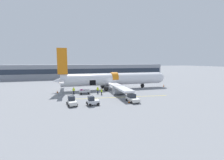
# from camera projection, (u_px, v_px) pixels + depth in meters

# --- Properties ---
(ground_plane) EXTENTS (500.00, 500.00, 0.00)m
(ground_plane) POSITION_uv_depth(u_px,v_px,m) (108.00, 92.00, 41.48)
(ground_plane) COLOR gray
(apron_marking_line) EXTENTS (23.02, 2.81, 0.01)m
(apron_marking_line) POSITION_uv_depth(u_px,v_px,m) (120.00, 97.00, 34.89)
(apron_marking_line) COLOR yellow
(apron_marking_line) RESTS_ON ground_plane
(terminal_strip) EXTENTS (79.76, 9.86, 6.83)m
(terminal_strip) POSITION_uv_depth(u_px,v_px,m) (89.00, 71.00, 78.80)
(terminal_strip) COLOR gray
(terminal_strip) RESTS_ON ground_plane
(airplane) EXTENTS (34.39, 30.32, 11.92)m
(airplane) POSITION_uv_depth(u_px,v_px,m) (113.00, 80.00, 45.00)
(airplane) COLOR silver
(airplane) RESTS_ON ground_plane
(baggage_tug_lead) EXTENTS (2.55, 2.04, 1.73)m
(baggage_tug_lead) POSITION_uv_depth(u_px,v_px,m) (93.00, 101.00, 28.38)
(baggage_tug_lead) COLOR silver
(baggage_tug_lead) RESTS_ON ground_plane
(baggage_tug_mid) EXTENTS (2.16, 3.40, 1.65)m
(baggage_tug_mid) POSITION_uv_depth(u_px,v_px,m) (72.00, 101.00, 28.44)
(baggage_tug_mid) COLOR silver
(baggage_tug_mid) RESTS_ON ground_plane
(baggage_tug_rear) EXTENTS (2.34, 3.44, 1.59)m
(baggage_tug_rear) POSITION_uv_depth(u_px,v_px,m) (132.00, 99.00, 30.76)
(baggage_tug_rear) COLOR silver
(baggage_tug_rear) RESTS_ON ground_plane
(baggage_cart_loading) EXTENTS (3.58, 2.24, 1.24)m
(baggage_cart_loading) POSITION_uv_depth(u_px,v_px,m) (85.00, 92.00, 38.43)
(baggage_cart_loading) COLOR #B7BABF
(baggage_cart_loading) RESTS_ON ground_plane
(ground_crew_loader_a) EXTENTS (0.49, 0.52, 1.58)m
(ground_crew_loader_a) POSITION_uv_depth(u_px,v_px,m) (102.00, 92.00, 37.23)
(ground_crew_loader_a) COLOR #2D2D33
(ground_crew_loader_a) RESTS_ON ground_plane
(ground_crew_loader_b) EXTENTS (0.61, 0.42, 1.75)m
(ground_crew_loader_b) POSITION_uv_depth(u_px,v_px,m) (74.00, 90.00, 38.30)
(ground_crew_loader_b) COLOR black
(ground_crew_loader_b) RESTS_ON ground_plane
(ground_crew_driver) EXTENTS (0.58, 0.58, 1.80)m
(ground_crew_driver) POSITION_uv_depth(u_px,v_px,m) (98.00, 90.00, 38.85)
(ground_crew_driver) COLOR #1E2338
(ground_crew_driver) RESTS_ON ground_plane
(safety_cone_nose) EXTENTS (0.52, 0.52, 0.78)m
(safety_cone_nose) POSITION_uv_depth(u_px,v_px,m) (164.00, 85.00, 49.91)
(safety_cone_nose) COLOR black
(safety_cone_nose) RESTS_ON ground_plane
(safety_cone_engine_left) EXTENTS (0.47, 0.47, 0.61)m
(safety_cone_engine_left) POSITION_uv_depth(u_px,v_px,m) (129.00, 101.00, 30.00)
(safety_cone_engine_left) COLOR black
(safety_cone_engine_left) RESTS_ON ground_plane
(safety_cone_wingtip) EXTENTS (0.61, 0.61, 0.59)m
(safety_cone_wingtip) POSITION_uv_depth(u_px,v_px,m) (126.00, 93.00, 38.76)
(safety_cone_wingtip) COLOR black
(safety_cone_wingtip) RESTS_ON ground_plane
(safety_cone_tail) EXTENTS (0.52, 0.52, 0.61)m
(safety_cone_tail) POSITION_uv_depth(u_px,v_px,m) (57.00, 92.00, 40.02)
(safety_cone_tail) COLOR black
(safety_cone_tail) RESTS_ON ground_plane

